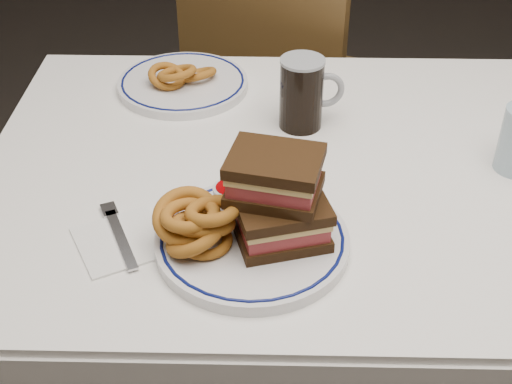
{
  "coord_description": "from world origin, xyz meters",
  "views": [
    {
      "loc": [
        -0.12,
        -1.04,
        1.46
      ],
      "look_at": [
        -0.14,
        -0.18,
        0.82
      ],
      "focal_mm": 50.0,
      "sensor_mm": 36.0,
      "label": 1
    }
  ],
  "objects_px": {
    "main_plate": "(252,241)",
    "far_plate": "(183,83)",
    "reuben_sandwich": "(278,198)",
    "beer_mug": "(303,93)",
    "chair_far": "(279,77)"
  },
  "relations": [
    {
      "from": "reuben_sandwich",
      "to": "far_plate",
      "type": "xyz_separation_m",
      "value": [
        -0.2,
        0.49,
        -0.08
      ]
    },
    {
      "from": "chair_far",
      "to": "reuben_sandwich",
      "type": "bearing_deg",
      "value": -90.54
    },
    {
      "from": "main_plate",
      "to": "far_plate",
      "type": "xyz_separation_m",
      "value": [
        -0.16,
        0.5,
        -0.0
      ]
    },
    {
      "from": "chair_far",
      "to": "far_plate",
      "type": "bearing_deg",
      "value": -113.82
    },
    {
      "from": "beer_mug",
      "to": "far_plate",
      "type": "xyz_separation_m",
      "value": [
        -0.24,
        0.14,
        -0.06
      ]
    },
    {
      "from": "far_plate",
      "to": "reuben_sandwich",
      "type": "bearing_deg",
      "value": -68.37
    },
    {
      "from": "reuben_sandwich",
      "to": "beer_mug",
      "type": "xyz_separation_m",
      "value": [
        0.05,
        0.35,
        -0.02
      ]
    },
    {
      "from": "main_plate",
      "to": "beer_mug",
      "type": "distance_m",
      "value": 0.37
    },
    {
      "from": "main_plate",
      "to": "reuben_sandwich",
      "type": "relative_size",
      "value": 1.79
    },
    {
      "from": "chair_far",
      "to": "beer_mug",
      "type": "height_order",
      "value": "chair_far"
    },
    {
      "from": "chair_far",
      "to": "main_plate",
      "type": "height_order",
      "value": "chair_far"
    },
    {
      "from": "reuben_sandwich",
      "to": "main_plate",
      "type": "bearing_deg",
      "value": -170.05
    },
    {
      "from": "chair_far",
      "to": "beer_mug",
      "type": "relative_size",
      "value": 7.16
    },
    {
      "from": "beer_mug",
      "to": "far_plate",
      "type": "height_order",
      "value": "beer_mug"
    },
    {
      "from": "far_plate",
      "to": "beer_mug",
      "type": "bearing_deg",
      "value": -30.56
    }
  ]
}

